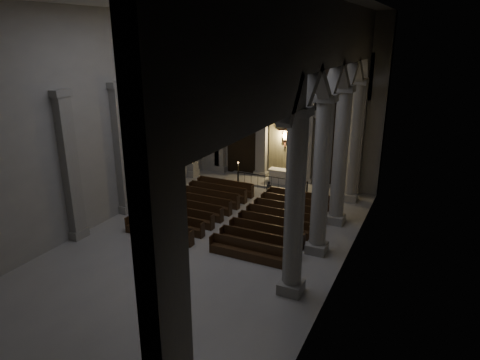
{
  "coord_description": "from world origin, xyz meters",
  "views": [
    {
      "loc": [
        10.39,
        -17.87,
        10.55
      ],
      "look_at": [
        0.43,
        3.0,
        2.7
      ],
      "focal_mm": 32.0,
      "sensor_mm": 36.0,
      "label": 1
    }
  ],
  "objects": [
    {
      "name": "room",
      "position": [
        0.0,
        0.0,
        7.6
      ],
      "size": [
        24.0,
        24.1,
        12.0
      ],
      "color": "#9A9892",
      "rests_on": "ground"
    },
    {
      "name": "right_arcade",
      "position": [
        5.5,
        1.33,
        7.83
      ],
      "size": [
        1.0,
        24.0,
        12.0
      ],
      "color": "gray",
      "rests_on": "ground"
    },
    {
      "name": "worshipper",
      "position": [
        0.36,
        7.72,
        0.57
      ],
      "size": [
        0.44,
        0.32,
        1.14
      ],
      "primitive_type": "imported",
      "rotation": [
        0.0,
        0.0,
        0.13
      ],
      "color": "black",
      "rests_on": "ground"
    },
    {
      "name": "pews",
      "position": [
        0.0,
        3.23,
        0.31
      ],
      "size": [
        9.66,
        8.3,
        0.95
      ],
      "color": "black",
      "rests_on": "ground"
    },
    {
      "name": "sanctuary_wall",
      "position": [
        0.0,
        11.54,
        6.62
      ],
      "size": [
        14.0,
        0.77,
        12.0
      ],
      "color": "gray",
      "rests_on": "ground"
    },
    {
      "name": "altar",
      "position": [
        0.29,
        10.58,
        0.66
      ],
      "size": [
        2.01,
        0.8,
        1.02
      ],
      "color": "beige",
      "rests_on": "sanctuary_step"
    },
    {
      "name": "altar_rail",
      "position": [
        -0.0,
        9.11,
        0.7
      ],
      "size": [
        5.37,
        0.09,
        1.06
      ],
      "color": "black",
      "rests_on": "ground"
    },
    {
      "name": "left_pilasters",
      "position": [
        -6.75,
        3.5,
        3.91
      ],
      "size": [
        0.6,
        13.0,
        8.03
      ],
      "color": "gray",
      "rests_on": "ground"
    },
    {
      "name": "candle_stand_right",
      "position": [
        2.49,
        9.18,
        0.4
      ],
      "size": [
        0.25,
        0.25,
        1.48
      ],
      "color": "olive",
      "rests_on": "ground"
    },
    {
      "name": "candle_stand_left",
      "position": [
        -2.82,
        9.49,
        0.44
      ],
      "size": [
        0.27,
        0.27,
        1.62
      ],
      "color": "olive",
      "rests_on": "ground"
    },
    {
      "name": "sanctuary_step",
      "position": [
        0.0,
        10.6,
        0.07
      ],
      "size": [
        8.5,
        2.6,
        0.15
      ],
      "primitive_type": "cube",
      "color": "gray",
      "rests_on": "ground"
    }
  ]
}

